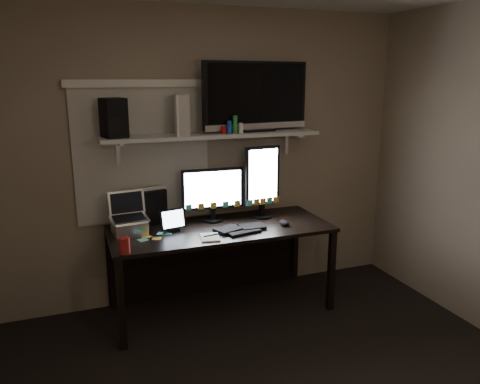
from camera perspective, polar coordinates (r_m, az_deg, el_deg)
name	(u,v)px	position (r m, az deg, el deg)	size (l,w,h in m)	color
back_wall	(207,157)	(4.07, -4.07, 4.22)	(3.60, 3.60, 0.00)	#786756
window_blinds	(143,156)	(3.93, -11.75, 4.36)	(1.10, 0.02, 1.10)	silver
desk	(216,243)	(4.02, -2.88, -6.19)	(1.80, 0.75, 0.73)	black
wall_shelf	(212,135)	(3.88, -3.39, 6.96)	(1.80, 0.35, 0.03)	beige
monitor_landscape	(213,194)	(3.96, -3.34, -0.30)	(0.53, 0.06, 0.47)	black
monitor_portrait	(262,182)	(4.04, 2.73, 1.28)	(0.32, 0.06, 0.64)	black
keyboard	(240,228)	(3.78, 0.01, -4.44)	(0.41, 0.16, 0.03)	black
mouse	(284,223)	(3.91, 5.42, -3.76)	(0.07, 0.11, 0.04)	black
notepad	(210,237)	(3.60, -3.69, -5.53)	(0.14, 0.20, 0.01)	silver
tablet	(173,220)	(3.76, -8.19, -3.40)	(0.21, 0.09, 0.19)	black
file_sorter	(151,206)	(3.97, -10.78, -1.65)	(0.24, 0.11, 0.31)	black
laptop	(129,215)	(3.73, -13.40, -2.72)	(0.28, 0.23, 0.32)	silver
cup	(124,245)	(3.37, -13.91, -6.33)	(0.08, 0.08, 0.12)	maroon
sticky_notes	(155,238)	(3.65, -10.30, -5.53)	(0.30, 0.22, 0.00)	gold
tv	(256,97)	(4.00, 1.95, 11.53)	(0.96, 0.17, 0.58)	black
game_console	(180,115)	(3.78, -7.27, 9.33)	(0.08, 0.26, 0.32)	beige
speaker	(114,118)	(3.69, -15.15, 8.72)	(0.16, 0.20, 0.30)	black
bottles	(232,124)	(3.84, -0.95, 8.25)	(0.23, 0.05, 0.15)	#A50F0C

